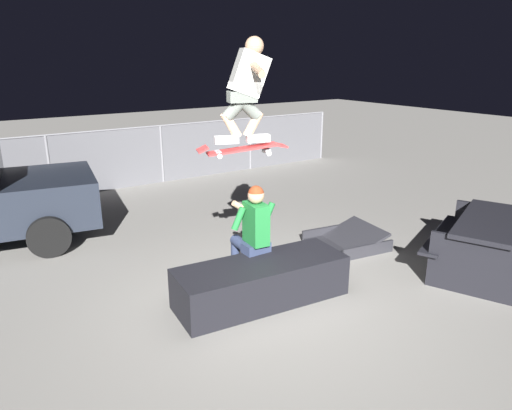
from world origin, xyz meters
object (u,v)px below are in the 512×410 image
(skater_airborne, at_px, (247,86))
(kicker_ramp, at_px, (346,243))
(ledge_box_main, at_px, (261,282))
(skateboard, at_px, (242,149))
(person_sitting_on_ledge, at_px, (252,230))
(picnic_table_back, at_px, (488,237))

(skater_airborne, distance_m, kicker_ramp, 3.15)
(ledge_box_main, height_order, kicker_ramp, ledge_box_main)
(ledge_box_main, distance_m, skateboard, 1.56)
(skater_airborne, bearing_deg, person_sitting_on_ledge, 40.47)
(person_sitting_on_ledge, height_order, skater_airborne, skater_airborne)
(skater_airborne, xyz_separation_m, kicker_ramp, (2.01, 0.36, -2.40))
(ledge_box_main, relative_size, person_sitting_on_ledge, 1.53)
(ledge_box_main, bearing_deg, picnic_table_back, -19.42)
(kicker_ramp, xyz_separation_m, picnic_table_back, (0.89, -1.67, 0.44))
(ledge_box_main, height_order, picnic_table_back, picnic_table_back)
(person_sitting_on_ledge, distance_m, skateboard, 1.06)
(ledge_box_main, distance_m, person_sitting_on_ledge, 0.65)
(ledge_box_main, xyz_separation_m, picnic_table_back, (2.89, -1.02, 0.26))
(ledge_box_main, distance_m, skater_airborne, 2.23)
(skateboard, bearing_deg, ledge_box_main, -80.19)
(skateboard, xyz_separation_m, skater_airborne, (0.05, -0.02, 0.69))
(person_sitting_on_ledge, xyz_separation_m, kicker_ramp, (1.88, 0.25, -0.67))
(ledge_box_main, bearing_deg, skater_airborne, 89.82)
(skateboard, distance_m, skater_airborne, 0.69)
(skateboard, relative_size, skater_airborne, 0.92)
(kicker_ramp, distance_m, picnic_table_back, 1.94)
(person_sitting_on_ledge, height_order, picnic_table_back, person_sitting_on_ledge)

